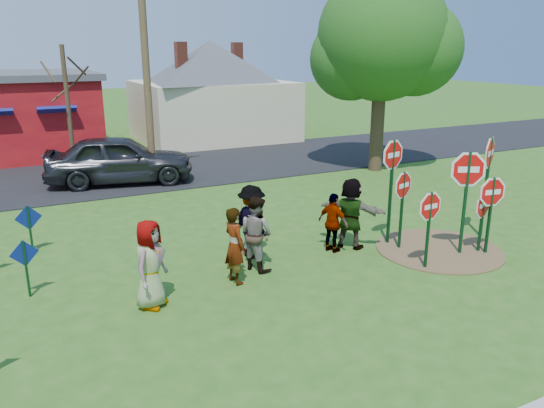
{
  "coord_description": "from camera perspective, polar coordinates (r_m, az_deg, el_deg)",
  "views": [
    {
      "loc": [
        -5.11,
        -10.45,
        5.03
      ],
      "look_at": [
        0.43,
        0.52,
        1.38
      ],
      "focal_mm": 35.0,
      "sensor_mm": 36.0,
      "label": 1
    }
  ],
  "objects": [
    {
      "name": "cream_house",
      "position": [
        30.44,
        -6.51,
        12.45
      ],
      "size": [
        9.4,
        9.4,
        6.5
      ],
      "color": "beige",
      "rests_on": "ground"
    },
    {
      "name": "stop_sign_d",
      "position": [
        15.31,
        22.29,
        4.23
      ],
      "size": [
        1.02,
        0.55,
        2.91
      ],
      "rotation": [
        0.0,
        0.0,
        0.49
      ],
      "color": "#0F381B",
      "rests_on": "ground"
    },
    {
      "name": "suv",
      "position": [
        20.94,
        -16.06,
        4.67
      ],
      "size": [
        5.74,
        3.29,
        1.84
      ],
      "primitive_type": "imported",
      "rotation": [
        0.0,
        0.0,
        1.35
      ],
      "color": "#313136",
      "rests_on": "road"
    },
    {
      "name": "stop_sign_a",
      "position": [
        12.71,
        16.6,
        -0.95
      ],
      "size": [
        0.92,
        0.09,
        1.99
      ],
      "rotation": [
        0.0,
        0.0,
        0.08
      ],
      "color": "#0F381B",
      "rests_on": "ground"
    },
    {
      "name": "bare_tree_east",
      "position": [
        22.93,
        -21.22,
        11.17
      ],
      "size": [
        1.8,
        1.8,
        5.14
      ],
      "color": "#382819",
      "rests_on": "ground"
    },
    {
      "name": "ground",
      "position": [
        12.67,
        -0.71,
        -6.86
      ],
      "size": [
        120.0,
        120.0,
        0.0
      ],
      "primitive_type": "plane",
      "color": "#2A5919",
      "rests_on": "ground"
    },
    {
      "name": "stop_sign_e",
      "position": [
        14.26,
        21.73,
        -0.48
      ],
      "size": [
        0.93,
        0.29,
        1.74
      ],
      "rotation": [
        0.0,
        0.0,
        0.28
      ],
      "color": "#0F381B",
      "rests_on": "ground"
    },
    {
      "name": "road",
      "position": [
        23.08,
        -13.41,
        3.54
      ],
      "size": [
        120.0,
        7.5,
        0.04
      ],
      "primitive_type": "cube",
      "color": "black",
      "rests_on": "ground"
    },
    {
      "name": "person_e",
      "position": [
        13.46,
        6.59,
        -2.04
      ],
      "size": [
        0.66,
        0.97,
        1.54
      ],
      "primitive_type": "imported",
      "rotation": [
        0.0,
        0.0,
        1.92
      ],
      "color": "#502C5E",
      "rests_on": "ground"
    },
    {
      "name": "dirt_patch",
      "position": [
        14.38,
        17.51,
        -4.69
      ],
      "size": [
        3.2,
        3.2,
        0.03
      ],
      "primitive_type": "cylinder",
      "color": "brown",
      "rests_on": "ground"
    },
    {
      "name": "person_c",
      "position": [
        12.32,
        -1.71,
        -3.15
      ],
      "size": [
        0.93,
        1.04,
        1.77
      ],
      "primitive_type": "imported",
      "rotation": [
        0.0,
        0.0,
        1.93
      ],
      "color": "#996142",
      "rests_on": "ground"
    },
    {
      "name": "blue_diamond_d",
      "position": [
        14.65,
        -24.66,
        -1.92
      ],
      "size": [
        0.65,
        0.1,
        1.26
      ],
      "rotation": [
        0.0,
        0.0,
        0.13
      ],
      "color": "#0F381B",
      "rests_on": "ground"
    },
    {
      "name": "person_b",
      "position": [
        11.63,
        -4.04,
        -4.48
      ],
      "size": [
        0.51,
        0.69,
        1.74
      ],
      "primitive_type": "imported",
      "rotation": [
        0.0,
        0.0,
        1.72
      ],
      "color": "#31806B",
      "rests_on": "ground"
    },
    {
      "name": "person_a",
      "position": [
        10.8,
        -12.98,
        -6.32
      ],
      "size": [
        1.04,
        1.05,
        1.83
      ],
      "primitive_type": "imported",
      "rotation": [
        0.0,
        0.0,
        0.81
      ],
      "color": "navy",
      "rests_on": "ground"
    },
    {
      "name": "stop_sign_c",
      "position": [
        13.75,
        20.26,
        2.46
      ],
      "size": [
        1.07,
        0.53,
        2.78
      ],
      "rotation": [
        0.0,
        0.0,
        -0.45
      ],
      "color": "#0F381B",
      "rests_on": "ground"
    },
    {
      "name": "person_d",
      "position": [
        13.01,
        -2.2,
        -1.91
      ],
      "size": [
        0.88,
        1.29,
        1.83
      ],
      "primitive_type": "imported",
      "rotation": [
        0.0,
        0.0,
        1.75
      ],
      "color": "#37373D",
      "rests_on": "ground"
    },
    {
      "name": "person_f",
      "position": [
        13.76,
        8.47,
        -0.98
      ],
      "size": [
        1.5,
        1.7,
        1.87
      ],
      "primitive_type": "imported",
      "rotation": [
        0.0,
        0.0,
        2.23
      ],
      "color": "#204D34",
      "rests_on": "ground"
    },
    {
      "name": "stop_sign_b",
      "position": [
        13.91,
        12.81,
        4.08
      ],
      "size": [
        1.02,
        0.26,
        2.92
      ],
      "rotation": [
        0.0,
        0.0,
        0.24
      ],
      "color": "#0F381B",
      "rests_on": "ground"
    },
    {
      "name": "leafy_tree",
      "position": [
        22.62,
        12.02,
        16.58
      ],
      "size": [
        5.67,
        5.17,
        8.06
      ],
      "color": "#382819",
      "rests_on": "ground"
    },
    {
      "name": "stop_sign_g",
      "position": [
        13.77,
        13.89,
        1.18
      ],
      "size": [
        0.91,
        0.28,
        2.17
      ],
      "rotation": [
        0.0,
        0.0,
        0.29
      ],
      "color": "#0F381B",
      "rests_on": "ground"
    },
    {
      "name": "stop_sign_f",
      "position": [
        14.11,
        22.56,
        0.68
      ],
      "size": [
        0.99,
        0.18,
        2.12
      ],
      "rotation": [
        0.0,
        0.0,
        -0.17
      ],
      "color": "#0F381B",
      "rests_on": "ground"
    },
    {
      "name": "utility_pole",
      "position": [
        20.46,
        -13.44,
        14.86
      ],
      "size": [
        2.13,
        0.36,
        8.72
      ],
      "rotation": [
        0.0,
        0.0,
        0.11
      ],
      "color": "#4C3823",
      "rests_on": "ground"
    },
    {
      "name": "blue_diamond_b",
      "position": [
        12.1,
        -25.0,
        -5.64
      ],
      "size": [
        0.57,
        0.12,
        1.26
      ],
      "rotation": [
        0.0,
        0.0,
        0.17
      ],
      "color": "#0F381B",
      "rests_on": "ground"
    }
  ]
}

